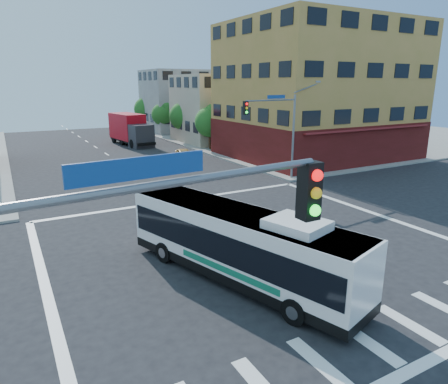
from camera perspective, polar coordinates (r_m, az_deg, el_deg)
ground at (r=20.00m, az=4.40°, el=-7.93°), size 120.00×120.00×0.00m
sidewalk_ne at (r=68.07m, az=13.00°, el=8.30°), size 50.00×50.00×0.15m
corner_building_ne at (r=45.35m, az=13.09°, el=12.38°), size 18.10×15.44×14.00m
building_east_near at (r=56.38m, az=-0.12°, el=11.84°), size 12.06×10.06×9.00m
building_east_far at (r=68.93m, az=-5.89°, el=12.80°), size 12.06×10.06×10.00m
signal_mast_ne at (r=32.43m, az=7.75°, el=10.03°), size 7.91×1.13×8.07m
signal_mast_sw at (r=5.59m, az=-13.61°, el=-16.16°), size 7.91×1.01×8.07m
street_tree_a at (r=48.73m, az=-1.93°, el=10.21°), size 3.60×3.60×5.53m
street_tree_b at (r=55.94m, az=-5.74°, el=10.96°), size 3.80×3.80×5.79m
street_tree_c at (r=63.36m, az=-8.67°, el=11.10°), size 3.40×3.40×5.29m
street_tree_d at (r=70.87m, az=-11.01°, el=11.76°), size 4.00×4.00×6.03m
transit_bus at (r=16.29m, az=2.10°, el=-7.36°), size 5.47×11.20×3.26m
box_truck at (r=54.53m, az=-13.19°, el=8.63°), size 3.73×9.16×4.01m
parked_car at (r=41.63m, az=-5.72°, el=5.23°), size 2.38×4.18×1.34m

